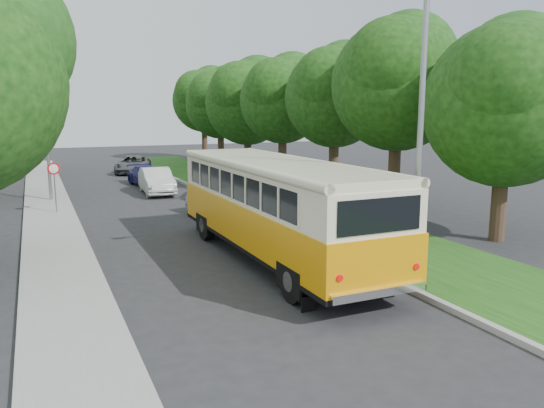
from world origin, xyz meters
name	(u,v)px	position (x,y,z in m)	size (l,w,h in m)	color
ground	(240,275)	(0.00, 0.00, 0.00)	(120.00, 120.00, 0.00)	#262629
curb	(279,228)	(3.60, 5.00, 0.07)	(0.20, 70.00, 0.15)	gray
grass_verge	(329,223)	(5.95, 5.00, 0.07)	(4.50, 70.00, 0.13)	#1A4612
sidewalk	(57,250)	(-4.80, 5.00, 0.06)	(2.20, 70.00, 0.12)	gray
treeline	(182,91)	(3.15, 17.99, 5.93)	(24.27, 41.91, 9.46)	#332319
lamppost_near	(418,125)	(4.21, -2.50, 4.37)	(1.71, 0.16, 8.00)	gray
lamppost_far	(44,123)	(-4.70, 16.00, 4.12)	(1.71, 0.16, 7.50)	gray
warning_sign	(54,178)	(-4.50, 11.98, 1.71)	(0.56, 0.10, 2.50)	gray
vintage_bus	(276,210)	(1.60, 0.95, 1.65)	(2.86, 11.09, 3.29)	orange
car_silver	(220,202)	(2.26, 8.43, 0.68)	(1.62, 4.02, 1.37)	#ADAEB2
car_white	(157,181)	(1.12, 16.49, 0.74)	(1.57, 4.50, 1.48)	silver
car_blue	(148,176)	(1.33, 20.01, 0.63)	(1.76, 4.33, 1.26)	#151356
car_grey	(133,165)	(1.66, 27.50, 0.66)	(2.19, 4.75, 1.32)	#4F5256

